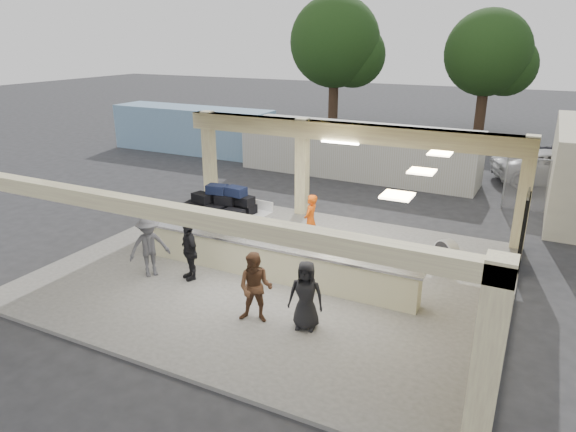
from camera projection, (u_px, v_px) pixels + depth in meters
The scene contains 16 objects.
ground at pixel (278, 273), 14.27m from camera, with size 120.00×120.00×0.00m, color #27272A.
pavilion at pixel (296, 222), 14.30m from camera, with size 12.01×10.00×3.55m.
baggage_counter at pixel (269, 261), 13.66m from camera, with size 8.20×0.58×0.98m.
luggage_cart at pixel (223, 208), 16.65m from camera, with size 2.88×1.90×1.61m.
drum_fan at pixel (447, 255), 13.97m from camera, with size 0.80×0.79×0.94m.
baggage_handler at pixel (310, 221), 15.57m from camera, with size 0.61×0.33×1.66m, color #D94B0B.
passenger_a at pixel (256, 288), 11.44m from camera, with size 0.81×0.35×1.66m, color brown.
passenger_b at pixel (189, 251), 13.50m from camera, with size 0.93×0.34×1.58m, color black.
passenger_c at pixel (149, 246), 13.66m from camera, with size 1.09×0.38×1.68m, color #47474C.
passenger_d at pixel (306, 295), 11.18m from camera, with size 0.78×0.32×1.59m, color black.
car_white_a at pixel (556, 167), 22.71m from camera, with size 2.44×5.16×1.47m, color silver.
car_dark at pixel (570, 163), 23.64m from camera, with size 1.50×4.26×1.42m, color black.
container_white at pixel (356, 151), 23.82m from camera, with size 11.12×2.22×2.41m, color #B8B8B3.
container_blue at pixel (193, 130), 28.98m from camera, with size 9.51×2.28×2.47m, color #7598BB.
tree_left at pixel (340, 46), 36.05m from camera, with size 6.60×6.30×9.00m.
tree_mid at pixel (493, 56), 33.73m from camera, with size 6.00×5.60×8.00m.
Camera 1 is at (6.03, -11.45, 6.24)m, focal length 32.00 mm.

